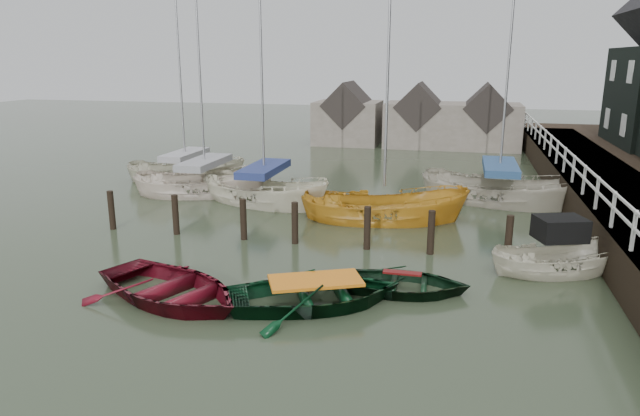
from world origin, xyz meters
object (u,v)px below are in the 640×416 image
(rowboat_dkgreen, at_px, (402,292))
(sailboat_a, at_px, (206,193))
(sailboat_e, at_px, (187,181))
(rowboat_red, at_px, (171,300))
(sailboat_c, at_px, (383,220))
(rowboat_green, at_px, (316,305))
(sailboat_b, at_px, (265,202))
(sailboat_d, at_px, (497,201))
(motorboat, at_px, (557,269))

(rowboat_dkgreen, bearing_deg, sailboat_a, 44.71)
(sailboat_a, xyz_separation_m, sailboat_e, (-2.09, 2.23, 0.00))
(rowboat_dkgreen, relative_size, sailboat_e, 0.34)
(sailboat_e, bearing_deg, rowboat_red, -166.03)
(sailboat_c, bearing_deg, sailboat_e, 57.97)
(rowboat_dkgreen, xyz_separation_m, sailboat_c, (-1.39, 6.72, 0.01))
(rowboat_green, xyz_separation_m, rowboat_dkgreen, (1.99, 1.35, 0.00))
(rowboat_red, height_order, sailboat_b, sailboat_b)
(rowboat_red, relative_size, sailboat_b, 0.41)
(sailboat_c, bearing_deg, sailboat_b, 66.51)
(rowboat_red, relative_size, sailboat_e, 0.44)
(rowboat_red, xyz_separation_m, sailboat_a, (-4.12, 10.95, 0.06))
(sailboat_a, relative_size, sailboat_e, 1.04)
(sailboat_d, bearing_deg, sailboat_b, 120.92)
(sailboat_a, bearing_deg, sailboat_b, -124.28)
(rowboat_red, distance_m, sailboat_e, 14.57)
(sailboat_c, bearing_deg, rowboat_green, 167.17)
(sailboat_e, bearing_deg, motorboat, -130.20)
(rowboat_green, height_order, sailboat_a, sailboat_a)
(sailboat_b, xyz_separation_m, sailboat_d, (9.55, 2.44, -0.00))
(sailboat_a, bearing_deg, sailboat_e, 24.72)
(rowboat_dkgreen, bearing_deg, sailboat_d, -18.07)
(rowboat_green, xyz_separation_m, sailboat_d, (4.92, 11.90, 0.06))
(rowboat_red, xyz_separation_m, sailboat_c, (4.21, 8.67, 0.01))
(rowboat_green, distance_m, sailboat_d, 12.88)
(rowboat_dkgreen, bearing_deg, sailboat_b, 36.71)
(sailboat_d, height_order, sailboat_e, sailboat_d)
(motorboat, bearing_deg, sailboat_e, 41.62)
(sailboat_b, distance_m, sailboat_d, 9.86)
(sailboat_d, distance_m, sailboat_e, 14.76)
(sailboat_a, xyz_separation_m, sailboat_b, (3.11, -0.89, 0.00))
(sailboat_a, xyz_separation_m, sailboat_c, (8.33, -2.28, -0.05))
(rowboat_red, relative_size, rowboat_green, 1.04)
(sailboat_c, bearing_deg, motorboat, -136.54)
(rowboat_red, xyz_separation_m, rowboat_dkgreen, (5.61, 1.95, 0.00))
(sailboat_a, relative_size, sailboat_b, 0.96)
(sailboat_b, relative_size, sailboat_e, 1.09)
(motorboat, height_order, sailboat_b, sailboat_b)
(sailboat_c, distance_m, sailboat_e, 11.36)
(sailboat_b, bearing_deg, sailboat_e, 78.38)
(sailboat_c, relative_size, sailboat_e, 1.05)
(motorboat, relative_size, sailboat_b, 0.38)
(rowboat_red, bearing_deg, motorboat, -41.96)
(rowboat_dkgreen, relative_size, sailboat_a, 0.33)
(sailboat_b, distance_m, sailboat_c, 5.41)
(motorboat, relative_size, sailboat_a, 0.40)
(sailboat_c, xyz_separation_m, sailboat_d, (4.33, 3.83, 0.05))
(rowboat_green, height_order, motorboat, motorboat)
(rowboat_green, height_order, sailboat_e, sailboat_e)
(sailboat_d, bearing_deg, rowboat_green, 174.13)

